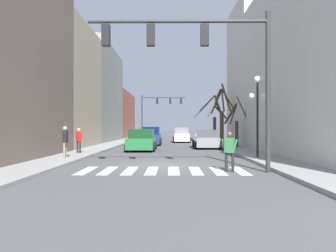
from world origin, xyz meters
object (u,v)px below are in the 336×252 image
(pedestrian_waiting_at_curb, at_px, (229,148))
(street_tree_left_mid, at_px, (222,115))
(car_parked_right_mid, at_px, (145,134))
(street_tree_right_far, at_px, (215,118))
(traffic_signal_near, at_px, (201,52))
(traffic_signal_far, at_px, (158,106))
(street_lamp_right_corner, at_px, (257,100))
(pedestrian_near_right_corner, at_px, (79,138))
(car_parked_left_far, at_px, (151,137))
(car_parked_right_far, at_px, (206,140))
(car_driving_away_lane, at_px, (142,141))
(car_parked_left_near, at_px, (181,135))
(street_tree_left_near, at_px, (236,125))
(pedestrian_on_left_sidewalk, at_px, (65,139))

(pedestrian_waiting_at_curb, distance_m, street_tree_left_mid, 20.31)
(car_parked_right_mid, xyz_separation_m, street_tree_right_far, (9.17, -1.32, 2.13))
(traffic_signal_near, relative_size, pedestrian_waiting_at_curb, 4.48)
(street_tree_right_far, bearing_deg, traffic_signal_far, 133.77)
(street_lamp_right_corner, xyz_separation_m, street_tree_left_mid, (0.39, 15.15, -0.30))
(traffic_signal_near, height_order, street_lamp_right_corner, traffic_signal_near)
(pedestrian_near_right_corner, bearing_deg, traffic_signal_far, -58.71)
(traffic_signal_far, relative_size, car_parked_right_mid, 1.58)
(traffic_signal_near, distance_m, car_parked_left_far, 20.12)
(car_parked_right_far, bearing_deg, car_parked_left_far, 44.98)
(traffic_signal_near, xyz_separation_m, street_tree_left_mid, (3.96, 20.22, -1.76))
(car_driving_away_lane, bearing_deg, street_tree_right_far, 155.33)
(car_driving_away_lane, xyz_separation_m, street_tree_left_mid, (7.38, 8.34, 2.22))
(car_driving_away_lane, height_order, car_parked_left_near, car_parked_left_near)
(car_parked_right_mid, height_order, car_parked_left_near, car_parked_left_near)
(street_lamp_right_corner, xyz_separation_m, street_tree_left_near, (0.65, 9.44, -1.35))
(car_parked_right_mid, relative_size, pedestrian_waiting_at_curb, 2.64)
(traffic_signal_far, height_order, street_lamp_right_corner, traffic_signal_far)
(traffic_signal_far, bearing_deg, car_parked_left_near, -74.42)
(traffic_signal_far, relative_size, pedestrian_on_left_sidewalk, 3.99)
(car_parked_left_near, height_order, pedestrian_waiting_at_curb, car_parked_left_near)
(car_parked_left_near, distance_m, street_tree_right_far, 6.12)
(car_parked_right_far, relative_size, car_parked_left_far, 0.89)
(car_driving_away_lane, bearing_deg, car_parked_left_far, 178.14)
(car_parked_right_mid, bearing_deg, street_tree_left_mid, -139.25)
(car_parked_left_far, relative_size, car_parked_left_near, 1.08)
(traffic_signal_near, relative_size, street_tree_right_far, 1.25)
(car_parked_left_near, bearing_deg, street_tree_left_near, -158.74)
(car_driving_away_lane, distance_m, pedestrian_near_right_corner, 5.52)
(street_tree_left_near, bearing_deg, car_driving_away_lane, -161.03)
(street_lamp_right_corner, bearing_deg, street_tree_left_mid, 88.51)
(car_driving_away_lane, xyz_separation_m, street_tree_left_near, (7.63, 2.62, 1.18))
(car_parked_left_far, relative_size, pedestrian_on_left_sidewalk, 2.78)
(street_tree_right_far, bearing_deg, street_tree_left_mid, -93.12)
(car_parked_left_near, bearing_deg, car_driving_away_lane, 165.79)
(car_parked_left_near, relative_size, pedestrian_waiting_at_curb, 2.70)
(car_driving_away_lane, relative_size, street_tree_left_near, 1.07)
(street_tree_right_far, bearing_deg, car_parked_left_near, -140.77)
(car_parked_left_near, bearing_deg, street_tree_left_mid, -142.35)
(street_lamp_right_corner, bearing_deg, traffic_signal_far, 102.06)
(street_lamp_right_corner, height_order, car_parked_right_mid, street_lamp_right_corner)
(car_driving_away_lane, distance_m, street_tree_left_near, 8.16)
(pedestrian_on_left_sidewalk, distance_m, street_tree_right_far, 27.05)
(traffic_signal_far, relative_size, street_tree_left_near, 1.59)
(car_parked_left_far, bearing_deg, pedestrian_near_right_corner, -18.17)
(pedestrian_near_right_corner, bearing_deg, street_tree_left_mid, -92.69)
(car_parked_left_near, bearing_deg, car_parked_right_mid, 43.70)
(car_parked_left_near, height_order, pedestrian_near_right_corner, car_parked_left_near)
(car_driving_away_lane, xyz_separation_m, street_tree_right_far, (7.86, 17.10, 2.17))
(car_driving_away_lane, relative_size, car_parked_right_mid, 1.07)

